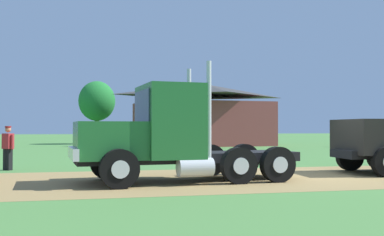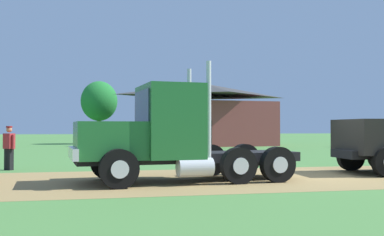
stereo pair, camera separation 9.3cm
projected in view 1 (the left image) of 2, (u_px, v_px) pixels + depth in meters
The scene contains 6 objects.
ground_plane at pixel (318, 176), 15.17m from camera, with size 200.00×200.00×0.00m, color #4B813D.
dirt_track at pixel (318, 176), 15.17m from camera, with size 120.00×6.64×0.01m, color #987D4A.
truck_foreground_white at pixel (163, 137), 13.61m from camera, with size 7.00×3.20×3.53m.
visitor_far_side at pixel (8, 146), 17.33m from camera, with size 0.47×0.46×1.67m.
shed_building at pixel (202, 115), 41.63m from camera, with size 12.54×9.54×5.61m.
tree_mid at pixel (97, 101), 44.90m from camera, with size 3.55×3.55×6.16m.
Camera 1 is at (-7.40, -13.93, 1.62)m, focal length 42.91 mm.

